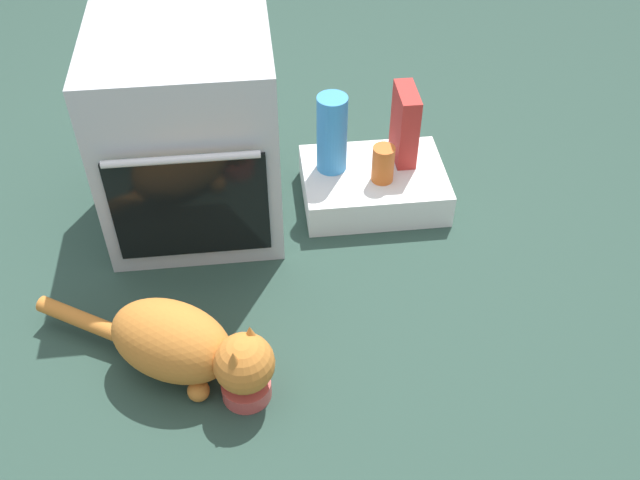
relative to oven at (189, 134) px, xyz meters
The scene contains 8 objects.
ground 0.58m from the oven, 79.79° to the right, with size 8.00×8.00×0.00m, color #284238.
oven is the anchor object (origin of this frame).
pantry_cabinet 0.71m from the oven, ahead, with size 0.52×0.39×0.13m, color white.
food_bowl 0.90m from the oven, 80.31° to the right, with size 0.14×0.14×0.09m.
cat 0.76m from the oven, 92.13° to the right, with size 0.73×0.46×0.25m.
cereal_box 0.78m from the oven, ahead, with size 0.07×0.18×0.28m, color #B72D28.
water_bottle 0.50m from the oven, ahead, with size 0.11×0.11×0.30m, color #388CD1.
sauce_jar 0.69m from the oven, ahead, with size 0.08×0.08×0.14m, color #D16023.
Camera 1 is at (0.13, -1.59, 1.76)m, focal length 40.17 mm.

